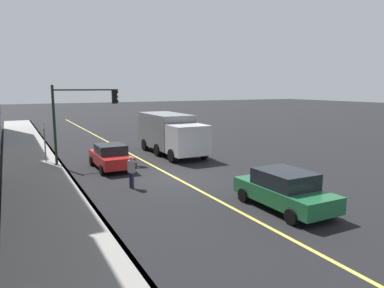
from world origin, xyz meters
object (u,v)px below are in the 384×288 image
at_px(car_red, 111,156).
at_px(car_green, 284,190).
at_px(truck_gray, 170,133).
at_px(pedestrian_with_backpack, 132,170).
at_px(traffic_light_mast, 82,110).
at_px(street_sign_post, 45,140).

distance_m(car_red, car_green, 11.29).
height_order(truck_gray, pedestrian_with_backpack, truck_gray).
bearing_deg(truck_gray, car_green, 176.27).
bearing_deg(traffic_light_mast, car_green, -155.84).
bearing_deg(truck_gray, traffic_light_mast, 96.96).
relative_size(truck_gray, traffic_light_mast, 1.49).
relative_size(truck_gray, pedestrian_with_backpack, 4.67).
distance_m(car_red, pedestrian_with_backpack, 4.71).
xyz_separation_m(car_red, truck_gray, (2.81, -5.23, 0.84)).
distance_m(truck_gray, traffic_light_mast, 6.76).
relative_size(pedestrian_with_backpack, traffic_light_mast, 0.32).
bearing_deg(car_green, traffic_light_mast, 24.16).
height_order(car_red, street_sign_post, street_sign_post).
xyz_separation_m(truck_gray, pedestrian_with_backpack, (-7.52, 5.42, -0.66)).
bearing_deg(traffic_light_mast, street_sign_post, 58.61).
bearing_deg(pedestrian_with_backpack, traffic_light_mast, 8.61).
height_order(pedestrian_with_backpack, street_sign_post, street_sign_post).
bearing_deg(car_red, truck_gray, -61.72).
height_order(car_green, street_sign_post, street_sign_post).
height_order(truck_gray, traffic_light_mast, traffic_light_mast).
distance_m(car_green, street_sign_post, 15.81).
xyz_separation_m(truck_gray, street_sign_post, (0.53, 8.61, -0.04)).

